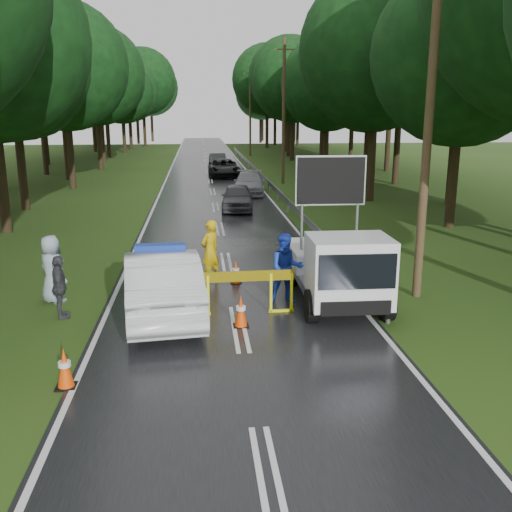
{
  "coord_description": "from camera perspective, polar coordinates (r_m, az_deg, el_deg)",
  "views": [
    {
      "loc": [
        -0.9,
        -12.9,
        5.12
      ],
      "look_at": [
        0.61,
        1.98,
        1.3
      ],
      "focal_mm": 40.0,
      "sensor_mm": 36.0,
      "label": 1
    }
  ],
  "objects": [
    {
      "name": "cone_far",
      "position": [
        17.33,
        -2.04,
        -1.65
      ],
      "size": [
        0.34,
        0.34,
        0.72
      ],
      "color": "black",
      "rests_on": "ground"
    },
    {
      "name": "queue_car_second",
      "position": [
        36.31,
        -0.71,
        7.29
      ],
      "size": [
        2.37,
        4.83,
        1.35
      ],
      "primitive_type": "imported",
      "rotation": [
        0.0,
        0.0,
        -0.11
      ],
      "color": "#93959A",
      "rests_on": "ground"
    },
    {
      "name": "guardrail",
      "position": [
        43.06,
        0.39,
        8.23
      ],
      "size": [
        0.12,
        60.06,
        0.7
      ],
      "color": "gray",
      "rests_on": "ground"
    },
    {
      "name": "queue_car_first",
      "position": [
        30.29,
        -1.88,
        5.89
      ],
      "size": [
        1.93,
        4.12,
        1.37
      ],
      "primitive_type": "imported",
      "rotation": [
        0.0,
        0.0,
        -0.08
      ],
      "color": "#43454B",
      "rests_on": "ground"
    },
    {
      "name": "civilian",
      "position": [
        15.48,
        3.05,
        -1.25
      ],
      "size": [
        0.95,
        0.74,
        1.94
      ],
      "primitive_type": "imported",
      "rotation": [
        0.0,
        0.0,
        0.01
      ],
      "color": "#1C3BB6",
      "rests_on": "ground"
    },
    {
      "name": "ground",
      "position": [
        13.91,
        -1.69,
        -7.28
      ],
      "size": [
        160.0,
        160.0,
        0.0
      ],
      "primitive_type": "plane",
      "color": "#254213",
      "rests_on": "ground"
    },
    {
      "name": "cone_left_mid",
      "position": [
        14.56,
        -10.12,
        -5.13
      ],
      "size": [
        0.32,
        0.32,
        0.67
      ],
      "color": "black",
      "rests_on": "ground"
    },
    {
      "name": "barrier",
      "position": [
        14.57,
        -1.65,
        -2.61
      ],
      "size": [
        2.81,
        0.13,
        1.16
      ],
      "rotation": [
        0.0,
        0.0,
        0.02
      ],
      "color": "#F8FC0D",
      "rests_on": "ground"
    },
    {
      "name": "cone_right",
      "position": [
        15.78,
        10.69,
        -3.34
      ],
      "size": [
        0.39,
        0.39,
        0.82
      ],
      "color": "black",
      "rests_on": "ground"
    },
    {
      "name": "cone_center",
      "position": [
        13.89,
        -1.53,
        -5.58
      ],
      "size": [
        0.38,
        0.38,
        0.81
      ],
      "color": "black",
      "rests_on": "ground"
    },
    {
      "name": "utility_pole_far",
      "position": [
        67.18,
        -0.59,
        14.27
      ],
      "size": [
        1.4,
        0.24,
        10.0
      ],
      "color": "#453420",
      "rests_on": "ground"
    },
    {
      "name": "utility_pole_mid",
      "position": [
        41.36,
        2.79,
        14.23
      ],
      "size": [
        1.4,
        0.24,
        10.0
      ],
      "color": "#453420",
      "rests_on": "ground"
    },
    {
      "name": "work_truck",
      "position": [
        15.53,
        8.2,
        -1.03
      ],
      "size": [
        2.25,
        4.89,
        3.87
      ],
      "rotation": [
        0.0,
        0.0,
        -0.01
      ],
      "color": "gray",
      "rests_on": "ground"
    },
    {
      "name": "police_sedan",
      "position": [
        14.78,
        -9.39,
        -2.65
      ],
      "size": [
        2.36,
        5.33,
        1.87
      ],
      "rotation": [
        0.0,
        0.0,
        3.25
      ],
      "color": "silver",
      "rests_on": "ground"
    },
    {
      "name": "cone_near_left",
      "position": [
        11.56,
        -18.58,
        -10.61
      ],
      "size": [
        0.38,
        0.38,
        0.81
      ],
      "color": "black",
      "rests_on": "ground"
    },
    {
      "name": "utility_pole_near",
      "position": [
        16.1,
        16.95,
        13.53
      ],
      "size": [
        1.4,
        0.24,
        10.0
      ],
      "color": "#453420",
      "rests_on": "ground"
    },
    {
      "name": "queue_car_third",
      "position": [
        45.94,
        -3.25,
        8.78
      ],
      "size": [
        2.42,
        5.1,
        1.41
      ],
      "primitive_type": "imported",
      "rotation": [
        0.0,
        0.0,
        0.02
      ],
      "color": "black",
      "rests_on": "ground"
    },
    {
      "name": "queue_car_fourth",
      "position": [
        53.99,
        -3.82,
        9.53
      ],
      "size": [
        1.67,
        3.97,
        1.28
      ],
      "primitive_type": "imported",
      "rotation": [
        0.0,
        0.0,
        0.08
      ],
      "color": "#3A3C41",
      "rests_on": "ground"
    },
    {
      "name": "officer",
      "position": [
        17.47,
        -4.6,
        0.51
      ],
      "size": [
        0.83,
        0.82,
        1.92
      ],
      "primitive_type": "imported",
      "rotation": [
        0.0,
        0.0,
        3.9
      ],
      "color": "gold",
      "rests_on": "ground"
    },
    {
      "name": "road",
      "position": [
        43.22,
        -4.59,
        7.49
      ],
      "size": [
        7.0,
        140.0,
        0.02
      ],
      "primitive_type": "cube",
      "color": "black",
      "rests_on": "ground"
    },
    {
      "name": "bystander_right",
      "position": [
        16.46,
        -19.73,
        -1.25
      ],
      "size": [
        1.08,
        1.06,
        1.88
      ],
      "primitive_type": "imported",
      "rotation": [
        0.0,
        0.0,
        2.4
      ],
      "color": "#8E9CAA",
      "rests_on": "ground"
    },
    {
      "name": "bystander_mid",
      "position": [
        15.18,
        -19.04,
        -2.97
      ],
      "size": [
        0.6,
        1.02,
        1.63
      ],
      "primitive_type": "imported",
      "rotation": [
        0.0,
        0.0,
        1.8
      ],
      "color": "#38393F",
      "rests_on": "ground"
    }
  ]
}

